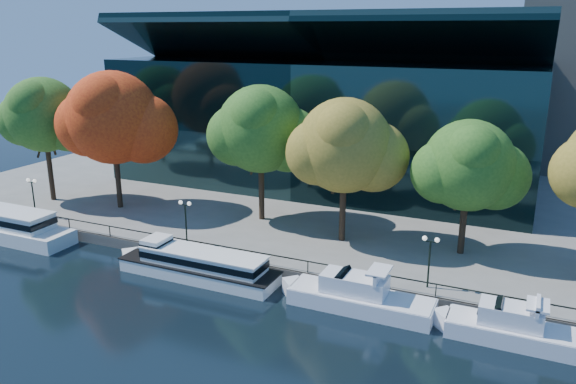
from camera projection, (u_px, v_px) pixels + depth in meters
The scene contains 16 objects.
ground at pixel (233, 289), 43.96m from camera, with size 160.00×160.00×0.00m, color black.
promenade at pixel (367, 176), 75.64m from camera, with size 90.00×67.08×1.00m.
railing at pixel (252, 252), 46.26m from camera, with size 88.20×0.08×0.99m.
convention_building at pixel (328, 120), 70.96m from camera, with size 50.00×24.57×21.43m.
large_vessel at pixel (12, 226), 54.00m from camera, with size 13.69×3.65×2.93m.
tour_boat at pixel (195, 263), 45.83m from camera, with size 15.01×3.35×2.85m.
cruiser_near at pixel (355, 295), 40.68m from camera, with size 11.64×3.00×3.37m.
cruiser_far at pixel (510, 327), 36.38m from camera, with size 9.84×2.73×3.21m.
tree_0 at pixel (44, 116), 60.83m from camera, with size 10.18×8.35×13.70m.
tree_1 at pixel (114, 120), 58.11m from camera, with size 12.11×9.93×14.58m.
tree_2 at pixel (262, 131), 54.50m from camera, with size 10.74×8.81×13.52m.
tree_3 at pixel (346, 148), 48.92m from camera, with size 10.47×8.58×12.99m.
tree_4 at pixel (470, 168), 46.22m from camera, with size 9.53×7.81×11.58m.
lamp_0 at pixel (32, 189), 56.99m from camera, with size 1.26×0.36×4.03m.
lamp_1 at pixel (185, 212), 49.66m from camera, with size 1.26×0.36×4.03m.
lamp_2 at pixel (430, 250), 41.18m from camera, with size 1.26×0.36×4.03m.
Camera 1 is at (20.43, -34.73, 19.63)m, focal length 35.00 mm.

